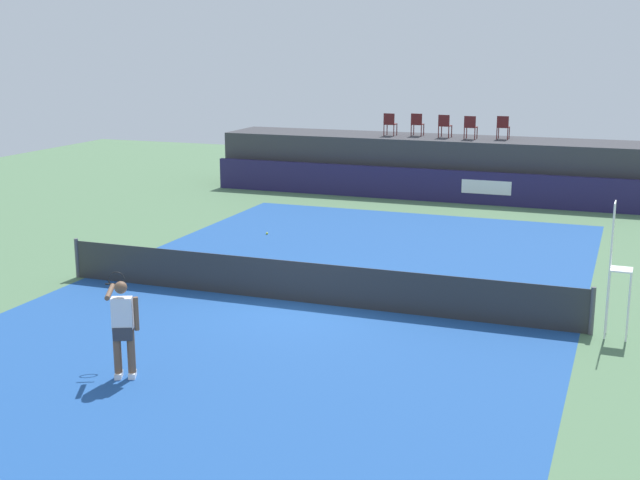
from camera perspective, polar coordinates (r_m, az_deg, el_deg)
The scene contains 15 objects.
ground_plane at distance 22.17m, azimuth 1.92°, elevation -2.05°, with size 48.00×48.00×0.00m, color #4C704C.
court_inner at distance 19.46m, azimuth -0.90°, elevation -4.21°, with size 12.00×22.00×0.00m, color #1C478C.
sponsor_wall at distance 31.96m, azimuth 7.95°, elevation 3.62°, with size 18.00×0.22×1.20m.
spectator_platform at distance 33.63m, azimuth 8.64°, elevation 4.93°, with size 18.00×2.80×2.20m, color #38383D.
spectator_chair_far_left at distance 33.79m, azimuth 4.70°, elevation 7.80°, with size 0.45×0.45×0.89m.
spectator_chair_left at distance 33.81m, azimuth 6.52°, elevation 7.76°, with size 0.44×0.44×0.89m.
spectator_chair_center at distance 33.35m, azimuth 8.35°, elevation 7.63°, with size 0.47×0.47×0.89m.
spectator_chair_right at distance 32.95m, azimuth 10.04°, elevation 7.51°, with size 0.46×0.46×0.89m.
spectator_chair_far_right at distance 33.17m, azimuth 12.16°, elevation 7.45°, with size 0.44×0.44×0.89m.
umpire_chair at distance 17.81m, azimuth 19.19°, elevation -1.31°, with size 0.45×0.45×2.76m.
tennis_net at distance 19.33m, azimuth -0.91°, elevation -2.88°, with size 12.40×0.02×0.95m, color #2D2D2D.
net_post_near at distance 22.26m, azimuth -15.95°, elevation -1.17°, with size 0.10×0.10×1.00m, color #4C4C51.
net_post_far at distance 18.10m, azimuth 17.76°, elevation -4.55°, with size 0.10×0.10×1.00m, color #4C4C51.
tennis_player at distance 15.36m, azimuth -13.06°, elevation -5.59°, with size 1.03×1.06×1.77m.
tennis_ball at distance 26.33m, azimuth -3.57°, elevation 0.45°, with size 0.07×0.07×0.07m, color #D8EA33.
Camera 1 is at (6.77, -17.30, 5.80)m, focal length 47.81 mm.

